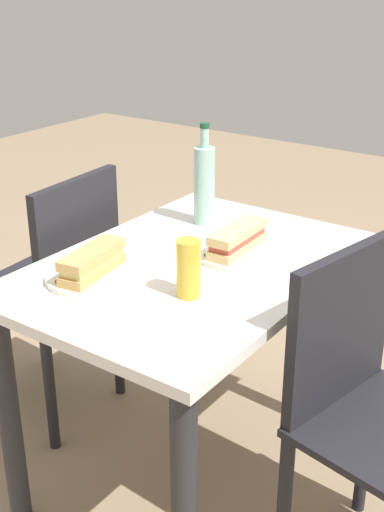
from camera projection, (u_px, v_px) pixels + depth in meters
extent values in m
plane|color=#8C755B|center=(192.00, 470.00, 2.13)|extent=(8.00, 8.00, 0.00)
cube|color=silver|center=(192.00, 268.00, 1.85)|extent=(1.00, 0.70, 0.03)
cylinder|color=#262628|center=(184.00, 512.00, 1.51)|extent=(0.06, 0.06, 0.69)
cylinder|color=#262628|center=(345.00, 345.00, 2.17)|extent=(0.06, 0.06, 0.69)
cylinder|color=#262628|center=(9.00, 418.00, 1.82)|extent=(0.06, 0.06, 0.69)
cylinder|color=#262628|center=(197.00, 297.00, 2.48)|extent=(0.06, 0.06, 0.69)
cube|color=black|center=(40.00, 287.00, 2.28)|extent=(0.43, 0.43, 0.02)
cube|color=black|center=(78.00, 241.00, 2.11)|extent=(0.38, 0.06, 0.40)
cylinder|color=black|center=(43.00, 314.00, 2.60)|extent=(0.04, 0.04, 0.45)
cylinder|color=black|center=(118.00, 339.00, 2.43)|extent=(0.04, 0.04, 0.45)
cylinder|color=black|center=(50.00, 388.00, 2.15)|extent=(0.04, 0.04, 0.45)
cube|color=black|center=(341.00, 328.00, 1.61)|extent=(0.38, 0.10, 0.40)
cylinder|color=black|center=(284.00, 511.00, 1.67)|extent=(0.04, 0.04, 0.45)
cylinder|color=black|center=(366.00, 445.00, 1.89)|extent=(0.04, 0.04, 0.45)
cylinder|color=silver|center=(93.00, 276.00, 1.75)|extent=(0.25, 0.25, 0.01)
cube|color=tan|center=(93.00, 269.00, 1.74)|extent=(0.22, 0.10, 0.02)
cube|color=#DBC66B|center=(92.00, 262.00, 1.73)|extent=(0.21, 0.09, 0.02)
cube|color=tan|center=(92.00, 254.00, 1.72)|extent=(0.22, 0.10, 0.02)
cube|color=silver|center=(83.00, 263.00, 1.80)|extent=(0.10, 0.03, 0.00)
cube|color=#59331E|center=(65.00, 276.00, 1.72)|extent=(0.08, 0.03, 0.01)
cylinder|color=silver|center=(237.00, 252.00, 1.89)|extent=(0.25, 0.25, 0.01)
cube|color=#DBB77A|center=(237.00, 246.00, 1.88)|extent=(0.23, 0.08, 0.02)
cube|color=#B74C3D|center=(238.00, 239.00, 1.87)|extent=(0.21, 0.07, 0.02)
cube|color=#DBB77A|center=(238.00, 231.00, 1.87)|extent=(0.23, 0.08, 0.02)
cube|color=silver|center=(226.00, 240.00, 1.95)|extent=(0.10, 0.02, 0.00)
cube|color=#59331E|center=(212.00, 250.00, 1.87)|extent=(0.08, 0.02, 0.01)
cylinder|color=#99C6B7|center=(204.00, 186.00, 2.08)|extent=(0.07, 0.07, 0.24)
cylinder|color=#99C6B7|center=(205.00, 138.00, 2.02)|extent=(0.03, 0.03, 0.06)
cylinder|color=#19472D|center=(205.00, 125.00, 2.00)|extent=(0.03, 0.03, 0.02)
cylinder|color=gold|center=(189.00, 269.00, 1.63)|extent=(0.06, 0.06, 0.15)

